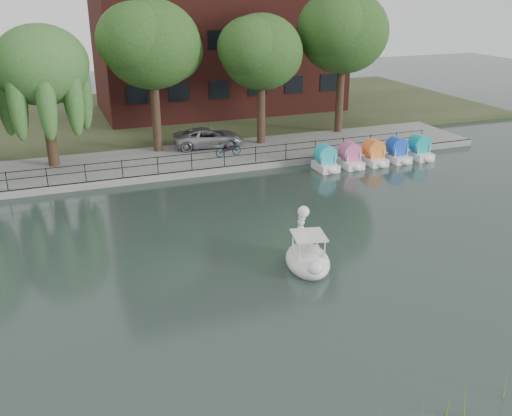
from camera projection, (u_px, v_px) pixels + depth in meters
ground_plane at (281, 276)px, 22.01m from camera, size 120.00×120.00×0.00m
promenade at (181, 160)px, 35.85m from camera, size 40.00×6.00×0.40m
kerb at (193, 174)px, 33.28m from camera, size 40.00×0.25×0.40m
land_strip at (141, 116)px, 48.03m from camera, size 60.00×22.00×0.36m
railing at (191, 157)px, 33.11m from camera, size 32.00×0.05×1.00m
willow_mid at (41, 66)px, 32.02m from camera, size 5.32×5.32×8.15m
broadleaf_center at (152, 45)px, 34.75m from camera, size 6.00×6.00×9.25m
broadleaf_right at (261, 53)px, 36.88m from camera, size 5.40×5.40×8.32m
broadleaf_far at (343, 32)px, 39.53m from camera, size 6.30×6.30×9.71m
minivan at (209, 136)px, 37.74m from camera, size 3.04×5.54×1.47m
bicycle at (228, 148)px, 35.83m from camera, size 0.78×1.77×1.00m
swan_boat at (307, 256)px, 22.56m from camera, size 2.20×2.98×2.29m
pedal_boat_row at (374, 154)px, 35.58m from camera, size 7.95×1.70×1.40m
reed_bank at (505, 411)px, 14.19m from camera, size 24.00×2.40×1.20m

